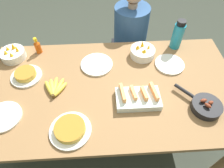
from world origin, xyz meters
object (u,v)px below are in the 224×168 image
at_px(banana_bunch, 55,88).
at_px(fruit_bowl_citrus, 142,52).
at_px(skillet, 205,106).
at_px(water_bottle, 178,35).
at_px(hot_sauce_bottle, 37,46).
at_px(frittata_plate_side, 26,75).
at_px(frittata_plate_center, 70,129).
at_px(melon_tray, 138,98).
at_px(empty_plate_far_left, 169,64).
at_px(person_figure, 129,46).
at_px(empty_plate_near_front, 97,64).
at_px(empty_plate_far_right, 4,117).
at_px(fruit_bowl_mango, 13,54).

relative_size(banana_bunch, fruit_bowl_citrus, 0.98).
bearing_deg(skillet, water_bottle, -37.74).
height_order(fruit_bowl_citrus, hot_sauce_bottle, hot_sauce_bottle).
relative_size(frittata_plate_side, hot_sauce_bottle, 1.60).
distance_m(banana_bunch, frittata_plate_center, 0.35).
height_order(banana_bunch, water_bottle, water_bottle).
xyz_separation_m(melon_tray, water_bottle, (0.40, 0.54, 0.09)).
bearing_deg(skillet, frittata_plate_center, 56.25).
height_order(empty_plate_far_left, person_figure, person_figure).
xyz_separation_m(frittata_plate_side, empty_plate_near_front, (0.53, 0.09, -0.01)).
height_order(water_bottle, hot_sauce_bottle, water_bottle).
xyz_separation_m(banana_bunch, melon_tray, (0.58, -0.13, 0.01)).
bearing_deg(water_bottle, empty_plate_far_right, -154.02).
relative_size(melon_tray, water_bottle, 1.17).
bearing_deg(banana_bunch, fruit_bowl_citrus, 25.15).
height_order(skillet, frittata_plate_center, skillet).
height_order(empty_plate_far_left, fruit_bowl_mango, fruit_bowl_mango).
bearing_deg(banana_bunch, empty_plate_far_left, 12.62).
height_order(banana_bunch, hot_sauce_bottle, hot_sauce_bottle).
xyz_separation_m(empty_plate_far_left, fruit_bowl_mango, (-1.25, 0.16, 0.03)).
bearing_deg(person_figure, water_bottle, -45.23).
xyz_separation_m(melon_tray, empty_plate_far_right, (-0.88, -0.08, -0.02)).
height_order(melon_tray, person_figure, person_figure).
relative_size(frittata_plate_center, hot_sauce_bottle, 1.80).
bearing_deg(fruit_bowl_citrus, frittata_plate_side, -168.70).
height_order(frittata_plate_side, person_figure, person_figure).
xyz_separation_m(skillet, hot_sauce_bottle, (-1.19, 0.63, 0.03)).
bearing_deg(frittata_plate_side, melon_tray, -18.24).
bearing_deg(skillet, fruit_bowl_mango, 26.43).
relative_size(frittata_plate_side, fruit_bowl_citrus, 1.16).
distance_m(fruit_bowl_citrus, person_figure, 0.53).
height_order(frittata_plate_side, hot_sauce_bottle, hot_sauce_bottle).
bearing_deg(skillet, frittata_plate_side, 33.05).
height_order(skillet, empty_plate_near_front, skillet).
distance_m(empty_plate_far_right, person_figure, 1.37).
relative_size(frittata_plate_side, empty_plate_near_front, 0.91).
bearing_deg(person_figure, fruit_bowl_citrus, -85.11).
distance_m(empty_plate_near_front, empty_plate_far_left, 0.58).
distance_m(skillet, empty_plate_near_front, 0.84).
height_order(melon_tray, skillet, melon_tray).
relative_size(empty_plate_far_right, fruit_bowl_citrus, 1.17).
height_order(fruit_bowl_citrus, person_figure, person_figure).
bearing_deg(person_figure, empty_plate_far_left, -66.90).
distance_m(melon_tray, fruit_bowl_mango, 1.07).
bearing_deg(fruit_bowl_mango, frittata_plate_side, -56.67).
relative_size(frittata_plate_side, empty_plate_far_left, 1.00).
height_order(melon_tray, fruit_bowl_citrus, fruit_bowl_citrus).
height_order(empty_plate_near_front, fruit_bowl_citrus, fruit_bowl_citrus).
relative_size(melon_tray, empty_plate_far_right, 1.28).
height_order(empty_plate_far_left, fruit_bowl_citrus, fruit_bowl_citrus).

